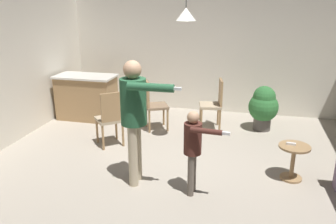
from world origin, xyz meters
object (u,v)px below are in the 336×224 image
object	(u,v)px
side_table_by_couch	(293,158)
person_adult	(135,110)
dining_chair_near_wall	(153,103)
person_child	(193,144)
spare_remote_on_table	(291,144)
dining_chair_by_counter	(110,117)
potted_plant_corner	(263,106)
dining_chair_centre_back	(214,102)
kitchen_counter	(87,97)

from	to	relation	value
side_table_by_couch	person_adult	size ratio (longest dim) A/B	0.30
person_adult	dining_chair_near_wall	bearing A→B (deg)	-171.54
person_child	spare_remote_on_table	size ratio (longest dim) A/B	8.88
dining_chair_by_counter	potted_plant_corner	bearing A→B (deg)	-11.44
dining_chair_centre_back	potted_plant_corner	world-z (taller)	dining_chair_centre_back
dining_chair_near_wall	person_adult	bearing A→B (deg)	-16.92
kitchen_counter	dining_chair_by_counter	xyz separation A→B (m)	(1.08, -1.26, 0.07)
person_child	dining_chair_by_counter	size ratio (longest dim) A/B	1.15
spare_remote_on_table	side_table_by_couch	bearing A→B (deg)	-14.11
dining_chair_near_wall	spare_remote_on_table	distance (m)	2.84
side_table_by_couch	dining_chair_by_counter	distance (m)	3.03
kitchen_counter	person_adult	distance (m)	3.10
side_table_by_couch	dining_chair_near_wall	bearing A→B (deg)	149.78
side_table_by_couch	spare_remote_on_table	world-z (taller)	spare_remote_on_table
side_table_by_couch	dining_chair_near_wall	size ratio (longest dim) A/B	0.52
dining_chair_by_counter	spare_remote_on_table	size ratio (longest dim) A/B	7.69
person_adult	dining_chair_centre_back	world-z (taller)	person_adult
person_adult	spare_remote_on_table	xyz separation A→B (m)	(2.09, 0.63, -0.54)
side_table_by_couch	dining_chair_by_counter	size ratio (longest dim) A/B	0.52
spare_remote_on_table	dining_chair_centre_back	bearing A→B (deg)	125.82
kitchen_counter	person_child	size ratio (longest dim) A/B	1.09
person_child	dining_chair_near_wall	xyz separation A→B (m)	(-1.17, 2.17, -0.17)
dining_chair_centre_back	spare_remote_on_table	world-z (taller)	dining_chair_centre_back
kitchen_counter	side_table_by_couch	distance (m)	4.42
person_adult	side_table_by_couch	bearing A→B (deg)	104.75
kitchen_counter	dining_chair_by_counter	distance (m)	1.66
kitchen_counter	potted_plant_corner	bearing A→B (deg)	3.07
dining_chair_by_counter	dining_chair_centre_back	size ratio (longest dim) A/B	1.00
person_child	spare_remote_on_table	distance (m)	1.48
side_table_by_couch	person_adult	world-z (taller)	person_adult
side_table_by_couch	dining_chair_by_counter	xyz separation A→B (m)	(-2.98, 0.48, 0.22)
person_adult	potted_plant_corner	world-z (taller)	person_adult
person_adult	dining_chair_near_wall	xyz separation A→B (m)	(-0.35, 2.06, -0.53)
dining_chair_near_wall	person_child	bearing A→B (deg)	1.71
person_adult	dining_chair_by_counter	xyz separation A→B (m)	(-0.84, 1.10, -0.53)
person_child	spare_remote_on_table	bearing A→B (deg)	123.70
dining_chair_by_counter	potted_plant_corner	size ratio (longest dim) A/B	1.13
person_adult	dining_chair_near_wall	world-z (taller)	person_adult
dining_chair_by_counter	spare_remote_on_table	xyz separation A→B (m)	(2.93, -0.47, -0.01)
kitchen_counter	dining_chair_centre_back	distance (m)	2.72
dining_chair_by_counter	dining_chair_near_wall	distance (m)	1.08
side_table_by_couch	dining_chair_centre_back	distance (m)	2.24
kitchen_counter	spare_remote_on_table	bearing A→B (deg)	-23.42
kitchen_counter	person_child	world-z (taller)	person_child
side_table_by_couch	person_adult	bearing A→B (deg)	-164.02
potted_plant_corner	person_child	bearing A→B (deg)	-109.42
person_adult	dining_chair_centre_back	xyz separation A→B (m)	(0.81, 2.40, -0.53)
person_child	dining_chair_by_counter	xyz separation A→B (m)	(-1.66, 1.20, -0.17)
dining_chair_by_counter	dining_chair_centre_back	distance (m)	2.10
dining_chair_centre_back	spare_remote_on_table	size ratio (longest dim) A/B	7.69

